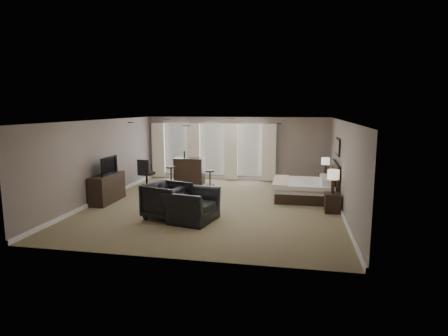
% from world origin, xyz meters
% --- Properties ---
extents(room, '(7.60, 8.60, 2.64)m').
position_xyz_m(room, '(0.00, 0.00, 1.30)').
color(room, '#766A4B').
rests_on(room, ground).
extents(window_bay, '(5.25, 0.20, 2.30)m').
position_xyz_m(window_bay, '(-1.00, 4.11, 1.20)').
color(window_bay, silver).
rests_on(window_bay, room).
extents(bed, '(1.95, 1.87, 1.24)m').
position_xyz_m(bed, '(2.58, 1.29, 0.62)').
color(bed, silver).
rests_on(bed, ground).
extents(nightstand_near, '(0.41, 0.51, 0.55)m').
position_xyz_m(nightstand_near, '(3.47, -0.16, 0.28)').
color(nightstand_near, black).
rests_on(nightstand_near, ground).
extents(nightstand_far, '(0.44, 0.53, 0.58)m').
position_xyz_m(nightstand_far, '(3.47, 2.74, 0.29)').
color(nightstand_far, black).
rests_on(nightstand_far, ground).
extents(lamp_near, '(0.33, 0.33, 0.68)m').
position_xyz_m(lamp_near, '(3.47, -0.16, 0.89)').
color(lamp_near, beige).
rests_on(lamp_near, nightstand_near).
extents(lamp_far, '(0.30, 0.30, 0.62)m').
position_xyz_m(lamp_far, '(3.47, 2.74, 0.89)').
color(lamp_far, beige).
rests_on(lamp_far, nightstand_far).
extents(wall_art, '(0.04, 0.96, 0.56)m').
position_xyz_m(wall_art, '(3.70, 1.29, 1.75)').
color(wall_art, slate).
rests_on(wall_art, room).
extents(dresser, '(0.50, 1.54, 0.89)m').
position_xyz_m(dresser, '(-3.45, -0.27, 0.45)').
color(dresser, black).
rests_on(dresser, ground).
extents(tv, '(0.57, 0.99, 0.13)m').
position_xyz_m(tv, '(-3.45, -0.27, 0.96)').
color(tv, black).
rests_on(tv, dresser).
extents(armchair_near, '(1.11, 1.45, 1.14)m').
position_xyz_m(armchair_near, '(-0.27, -1.72, 0.57)').
color(armchair_near, black).
rests_on(armchair_near, ground).
extents(armchair_far, '(1.25, 1.29, 1.08)m').
position_xyz_m(armchair_far, '(-0.98, -1.62, 0.54)').
color(armchair_far, black).
rests_on(armchair_far, ground).
extents(bar_counter, '(1.18, 0.62, 1.03)m').
position_xyz_m(bar_counter, '(-1.69, 3.01, 0.52)').
color(bar_counter, black).
rests_on(bar_counter, ground).
extents(bar_stool_left, '(0.47, 0.47, 0.79)m').
position_xyz_m(bar_stool_left, '(-2.20, 2.30, 0.39)').
color(bar_stool_left, black).
rests_on(bar_stool_left, ground).
extents(bar_stool_right, '(0.41, 0.41, 0.70)m').
position_xyz_m(bar_stool_right, '(-0.68, 2.25, 0.35)').
color(bar_stool_right, black).
rests_on(bar_stool_right, ground).
extents(desk_chair, '(0.61, 0.61, 1.07)m').
position_xyz_m(desk_chair, '(-3.14, 2.18, 0.53)').
color(desk_chair, black).
rests_on(desk_chair, ground).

